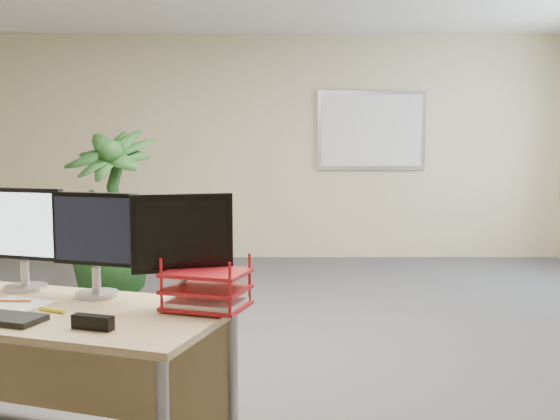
{
  "coord_description": "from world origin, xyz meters",
  "views": [
    {
      "loc": [
        0.08,
        -3.58,
        1.34
      ],
      "look_at": [
        0.09,
        0.35,
        0.95
      ],
      "focal_mm": 40.0,
      "sensor_mm": 36.0,
      "label": 1
    }
  ],
  "objects_px": {
    "desk": "(40,332)",
    "monitor_right": "(95,237)",
    "monitor_left": "(23,232)",
    "floor_plant": "(111,219)"
  },
  "relations": [
    {
      "from": "desk",
      "to": "monitor_right",
      "type": "bearing_deg",
      "value": 19.4
    },
    {
      "from": "monitor_right",
      "to": "desk",
      "type": "bearing_deg",
      "value": -160.6
    },
    {
      "from": "desk",
      "to": "monitor_left",
      "type": "height_order",
      "value": "monitor_left"
    },
    {
      "from": "monitor_left",
      "to": "monitor_right",
      "type": "xyz_separation_m",
      "value": [
        0.38,
        -0.14,
        -0.01
      ]
    },
    {
      "from": "monitor_left",
      "to": "desk",
      "type": "bearing_deg",
      "value": -55.61
    },
    {
      "from": "floor_plant",
      "to": "monitor_left",
      "type": "relative_size",
      "value": 3.11
    },
    {
      "from": "monitor_right",
      "to": "monitor_left",
      "type": "bearing_deg",
      "value": 160.19
    },
    {
      "from": "floor_plant",
      "to": "monitor_left",
      "type": "bearing_deg",
      "value": -84.8
    },
    {
      "from": "floor_plant",
      "to": "desk",
      "type": "bearing_deg",
      "value": -81.91
    },
    {
      "from": "desk",
      "to": "monitor_right",
      "type": "xyz_separation_m",
      "value": [
        0.23,
        0.08,
        0.41
      ]
    }
  ]
}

